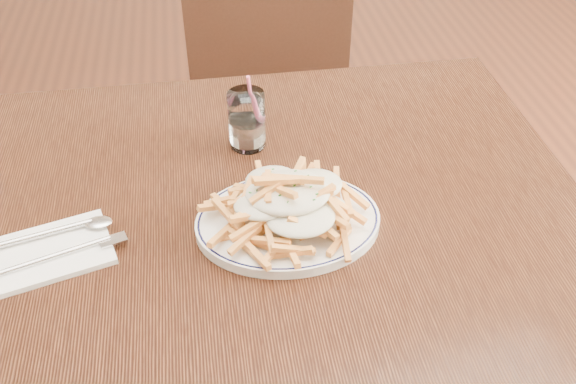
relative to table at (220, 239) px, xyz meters
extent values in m
cube|color=black|center=(0.00, 0.00, 0.06)|extent=(1.20, 0.80, 0.04)
cylinder|color=black|center=(0.55, 0.35, -0.32)|extent=(0.05, 0.05, 0.71)
cube|color=black|center=(0.20, 0.83, -0.26)|extent=(0.46, 0.46, 0.04)
cube|color=black|center=(0.17, 0.65, -0.02)|extent=(0.40, 0.10, 0.44)
cylinder|color=black|center=(0.39, 0.97, -0.48)|extent=(0.03, 0.03, 0.39)
cylinder|color=black|center=(0.05, 1.02, -0.48)|extent=(0.03, 0.03, 0.39)
cylinder|color=black|center=(0.34, 0.63, -0.48)|extent=(0.03, 0.03, 0.39)
cylinder|color=black|center=(0.00, 0.68, -0.48)|extent=(0.03, 0.03, 0.39)
torus|color=black|center=(0.11, -0.07, 0.09)|extent=(0.27, 0.27, 0.01)
ellipsoid|color=beige|center=(0.11, -0.07, 0.15)|extent=(0.21, 0.18, 0.03)
cube|color=white|center=(-0.25, -0.08, 0.08)|extent=(0.21, 0.17, 0.01)
cylinder|color=white|center=(0.07, 0.16, 0.13)|extent=(0.07, 0.07, 0.11)
cylinder|color=white|center=(0.07, 0.16, 0.10)|extent=(0.06, 0.06, 0.05)
cylinder|color=#F45D86|center=(0.08, 0.16, 0.15)|extent=(0.02, 0.03, 0.14)
camera|label=1|loc=(0.00, -0.78, 0.76)|focal=40.00mm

